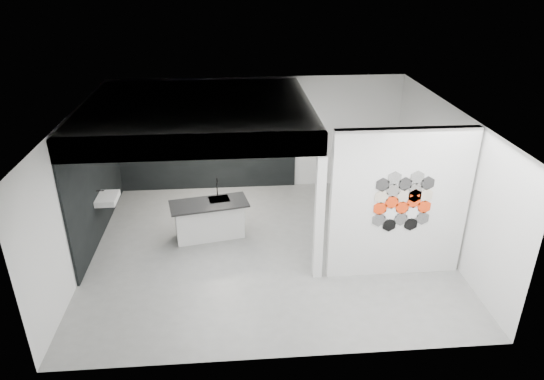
{
  "coord_description": "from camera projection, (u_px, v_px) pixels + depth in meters",
  "views": [
    {
      "loc": [
        -0.6,
        -8.31,
        5.27
      ],
      "look_at": [
        0.1,
        0.3,
        1.15
      ],
      "focal_mm": 32.0,
      "sensor_mm": 36.0,
      "label": 1
    }
  ],
  "objects": [
    {
      "name": "bottle_dark",
      "position": [
        195.0,
        138.0,
        11.65
      ],
      "size": [
        0.07,
        0.07,
        0.15
      ],
      "primitive_type": "cylinder",
      "rotation": [
        0.0,
        0.0,
        -0.42
      ],
      "color": "black",
      "rests_on": "display_shelf"
    },
    {
      "name": "display_shelf",
      "position": [
        210.0,
        141.0,
        11.72
      ],
      "size": [
        3.0,
        0.15,
        0.04
      ],
      "primitive_type": "cube",
      "color": "black",
      "rests_on": "bay_clad_back"
    },
    {
      "name": "glass_bowl",
      "position": [
        265.0,
        136.0,
        11.78
      ],
      "size": [
        0.16,
        0.16,
        0.11
      ],
      "primitive_type": "cylinder",
      "rotation": [
        0.0,
        0.0,
        -0.03
      ],
      "color": "gray",
      "rests_on": "display_shelf"
    },
    {
      "name": "bay_clad_left",
      "position": [
        96.0,
        180.0,
        9.93
      ],
      "size": [
        0.04,
        4.0,
        2.35
      ],
      "primitive_type": "cube",
      "color": "black",
      "rests_on": "floor"
    },
    {
      "name": "fascia_beam",
      "position": [
        191.0,
        147.0,
        7.77
      ],
      "size": [
        4.4,
        0.16,
        0.4
      ],
      "primitive_type": "cube",
      "color": "silver",
      "rests_on": "corner_column"
    },
    {
      "name": "partition_panel",
      "position": [
        399.0,
        205.0,
        8.45
      ],
      "size": [
        2.45,
        0.15,
        2.8
      ],
      "primitive_type": "cube",
      "color": "silver",
      "rests_on": "floor"
    },
    {
      "name": "wall_basin",
      "position": [
        107.0,
        198.0,
        9.9
      ],
      "size": [
        0.4,
        0.6,
        0.12
      ],
      "primitive_type": "cube",
      "color": "silver",
      "rests_on": "bay_clad_left"
    },
    {
      "name": "bulkhead",
      "position": [
        198.0,
        113.0,
        9.49
      ],
      "size": [
        4.4,
        4.0,
        0.4
      ],
      "primitive_type": "cube",
      "color": "silver",
      "rests_on": "corner_column"
    },
    {
      "name": "glass_vase",
      "position": [
        265.0,
        136.0,
        11.78
      ],
      "size": [
        0.12,
        0.12,
        0.14
      ],
      "primitive_type": "cylinder",
      "rotation": [
        0.0,
        0.0,
        0.21
      ],
      "color": "gray",
      "rests_on": "display_shelf"
    },
    {
      "name": "stockpot",
      "position": [
        167.0,
        137.0,
        11.59
      ],
      "size": [
        0.27,
        0.27,
        0.19
      ],
      "primitive_type": "cylinder",
      "rotation": [
        0.0,
        0.0,
        0.13
      ],
      "color": "black",
      "rests_on": "display_shelf"
    },
    {
      "name": "floor",
      "position": [
        268.0,
        248.0,
        9.79
      ],
      "size": [
        7.0,
        6.0,
        0.01
      ],
      "primitive_type": "cube",
      "color": "slate"
    },
    {
      "name": "kitchen_island",
      "position": [
        209.0,
        219.0,
        10.0
      ],
      "size": [
        1.67,
        0.98,
        1.26
      ],
      "rotation": [
        0.0,
        0.0,
        0.19
      ],
      "color": "silver",
      "rests_on": "floor"
    },
    {
      "name": "hex_tile_cluster",
      "position": [
        403.0,
        202.0,
        8.33
      ],
      "size": [
        1.04,
        0.02,
        1.16
      ],
      "color": "black",
      "rests_on": "partition_panel"
    },
    {
      "name": "bay_clad_back",
      "position": [
        206.0,
        144.0,
        11.86
      ],
      "size": [
        4.4,
        0.04,
        2.35
      ],
      "primitive_type": "cube",
      "color": "black",
      "rests_on": "floor"
    },
    {
      "name": "kettle",
      "position": [
        247.0,
        136.0,
        11.74
      ],
      "size": [
        0.22,
        0.22,
        0.16
      ],
      "primitive_type": "ellipsoid",
      "rotation": [
        0.0,
        0.0,
        -0.2
      ],
      "color": "black",
      "rests_on": "display_shelf"
    },
    {
      "name": "corner_column",
      "position": [
        319.0,
        219.0,
        8.44
      ],
      "size": [
        0.16,
        0.16,
        2.35
      ],
      "primitive_type": "cube",
      "color": "silver",
      "rests_on": "floor"
    },
    {
      "name": "utensil_cup",
      "position": [
        172.0,
        139.0,
        11.62
      ],
      "size": [
        0.08,
        0.08,
        0.11
      ],
      "primitive_type": "cylinder",
      "rotation": [
        0.0,
        0.0,
        0.0
      ],
      "color": "black",
      "rests_on": "display_shelf"
    }
  ]
}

